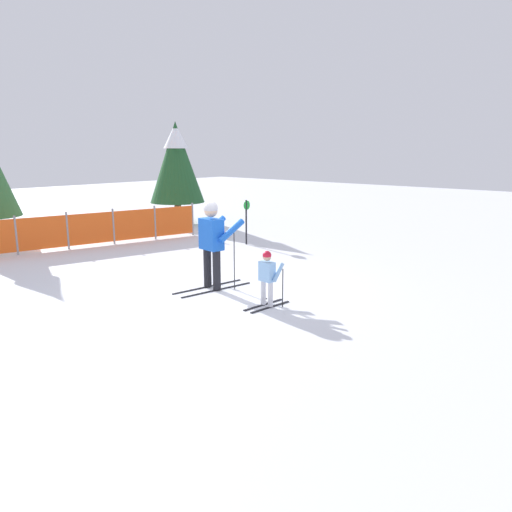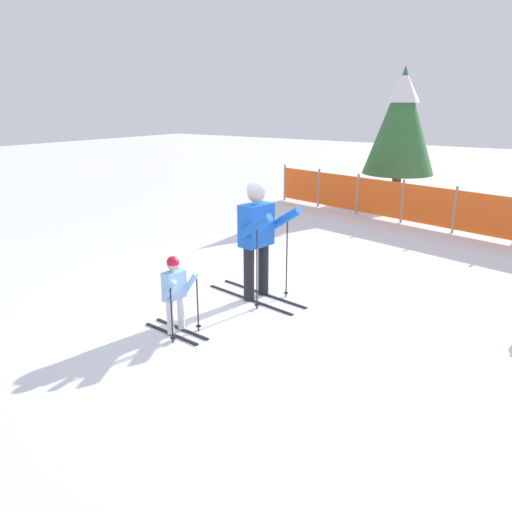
{
  "view_description": "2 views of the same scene",
  "coord_description": "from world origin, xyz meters",
  "views": [
    {
      "loc": [
        -6.94,
        -7.41,
        2.89
      ],
      "look_at": [
        0.21,
        -1.1,
        0.82
      ],
      "focal_mm": 35.0,
      "sensor_mm": 36.0,
      "label": 1
    },
    {
      "loc": [
        4.18,
        -6.03,
        2.94
      ],
      "look_at": [
        0.33,
        -0.5,
        0.85
      ],
      "focal_mm": 35.0,
      "sensor_mm": 36.0,
      "label": 2
    }
  ],
  "objects": [
    {
      "name": "conifer_far",
      "position": [
        5.66,
        7.79,
        2.41
      ],
      "size": [
        2.1,
        2.1,
        3.9
      ],
      "color": "#4C3823",
      "rests_on": "ground_plane"
    },
    {
      "name": "safety_fence",
      "position": [
        0.16,
        6.16,
        0.55
      ],
      "size": [
        8.09,
        1.89,
        1.09
      ],
      "rotation": [
        0.0,
        0.0,
        -0.22
      ],
      "color": "gray",
      "rests_on": "ground_plane"
    },
    {
      "name": "skier_child",
      "position": [
        -0.12,
        -1.68,
        0.61
      ],
      "size": [
        1.01,
        0.52,
        1.06
      ],
      "rotation": [
        0.0,
        0.0,
        -0.08
      ],
      "color": "black",
      "rests_on": "ground_plane"
    },
    {
      "name": "trail_marker",
      "position": [
        4.17,
        2.78,
        0.84
      ],
      "size": [
        0.28,
        0.05,
        1.36
      ],
      "color": "black",
      "rests_on": "ground_plane"
    },
    {
      "name": "ground_plane",
      "position": [
        0.0,
        0.0,
        0.0
      ],
      "size": [
        60.0,
        60.0,
        0.0
      ],
      "primitive_type": "plane",
      "color": "white"
    },
    {
      "name": "skier_adult",
      "position": [
        0.05,
        -0.05,
        1.1
      ],
      "size": [
        1.77,
        0.85,
        1.84
      ],
      "rotation": [
        0.0,
        0.0,
        -0.15
      ],
      "color": "black",
      "rests_on": "ground_plane"
    }
  ]
}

